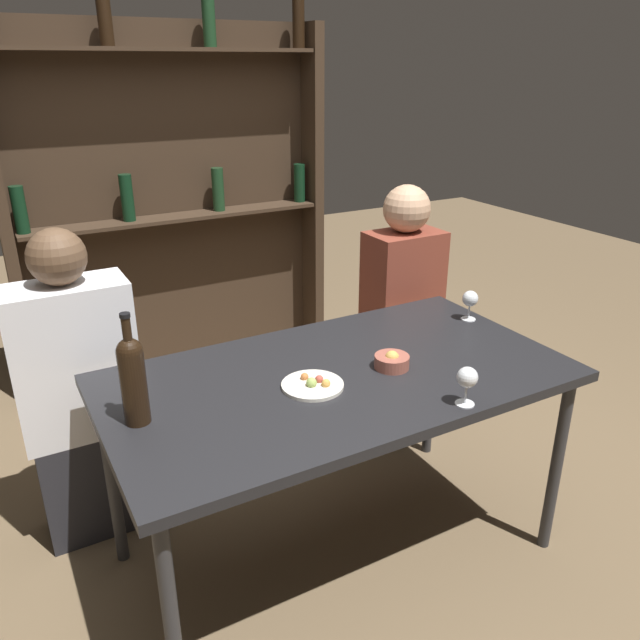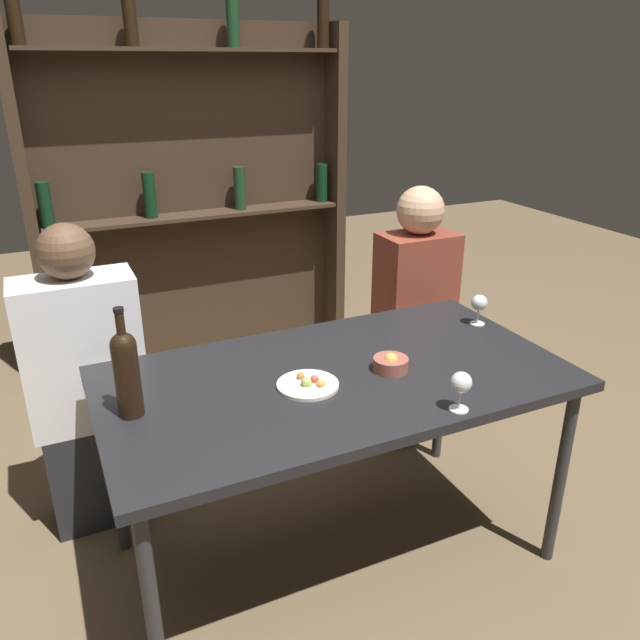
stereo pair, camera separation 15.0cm
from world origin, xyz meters
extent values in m
plane|color=brown|center=(0.00, 0.00, 0.00)|extent=(10.00, 10.00, 0.00)
cube|color=black|center=(0.00, 0.00, 0.75)|extent=(1.58, 0.85, 0.04)
cylinder|color=#2D2D30|center=(-0.73, -0.37, 0.37)|extent=(0.04, 0.04, 0.74)
cylinder|color=#2D2D30|center=(0.73, -0.37, 0.37)|extent=(0.04, 0.04, 0.74)
cylinder|color=#2D2D30|center=(-0.73, 0.37, 0.37)|extent=(0.04, 0.04, 0.74)
cylinder|color=#2D2D30|center=(0.73, 0.37, 0.37)|extent=(0.04, 0.04, 0.74)
cube|color=#38281C|center=(0.00, 1.87, 0.98)|extent=(1.73, 0.02, 1.96)
cube|color=#38281C|center=(-0.86, 1.76, 0.98)|extent=(0.06, 0.18, 1.96)
cube|color=#38281C|center=(0.86, 1.76, 0.98)|extent=(0.06, 0.18, 1.96)
cube|color=#38281C|center=(0.00, 1.76, 0.95)|extent=(1.65, 0.18, 0.02)
cylinder|color=black|center=(-0.78, 1.76, 1.08)|extent=(0.07, 0.07, 0.23)
cylinder|color=black|center=(-0.26, 1.77, 1.08)|extent=(0.07, 0.07, 0.25)
cylinder|color=#19381E|center=(0.25, 1.77, 1.08)|extent=(0.07, 0.07, 0.24)
cylinder|color=black|center=(0.77, 1.77, 1.07)|extent=(0.07, 0.07, 0.22)
cube|color=#38281C|center=(0.00, 1.76, 1.81)|extent=(1.65, 0.18, 0.02)
cylinder|color=black|center=(-0.26, 1.76, 1.94)|extent=(0.07, 0.07, 0.24)
cylinder|color=#19381E|center=(0.26, 1.76, 1.95)|extent=(0.07, 0.07, 0.26)
cylinder|color=black|center=(0.78, 1.76, 1.95)|extent=(0.07, 0.07, 0.26)
cylinder|color=black|center=(-0.67, 0.02, 0.89)|extent=(0.08, 0.08, 0.23)
sphere|color=black|center=(-0.67, 0.02, 1.00)|extent=(0.08, 0.08, 0.08)
cylinder|color=black|center=(-0.67, 0.02, 1.05)|extent=(0.03, 0.03, 0.10)
cylinder|color=black|center=(-0.67, 0.02, 1.11)|extent=(0.03, 0.03, 0.01)
cylinder|color=silver|center=(0.23, -0.37, 0.77)|extent=(0.06, 0.06, 0.00)
cylinder|color=silver|center=(0.23, -0.37, 0.81)|extent=(0.01, 0.01, 0.07)
sphere|color=silver|center=(0.23, -0.37, 0.87)|extent=(0.07, 0.07, 0.07)
cylinder|color=silver|center=(0.71, 0.15, 0.77)|extent=(0.06, 0.06, 0.00)
cylinder|color=silver|center=(0.71, 0.15, 0.81)|extent=(0.01, 0.01, 0.07)
sphere|color=silver|center=(0.71, 0.15, 0.87)|extent=(0.06, 0.06, 0.06)
cylinder|color=silver|center=(-0.12, -0.04, 0.78)|extent=(0.20, 0.20, 0.01)
sphere|color=#99B256|center=(-0.13, -0.05, 0.80)|extent=(0.03, 0.03, 0.03)
sphere|color=gold|center=(-0.09, -0.08, 0.79)|extent=(0.03, 0.03, 0.03)
sphere|color=#C67038|center=(-0.13, 0.00, 0.79)|extent=(0.03, 0.03, 0.03)
sphere|color=#B74C3D|center=(-0.10, -0.04, 0.79)|extent=(0.03, 0.03, 0.03)
cylinder|color=#995142|center=(0.18, -0.05, 0.80)|extent=(0.12, 0.12, 0.05)
sphere|color=gold|center=(0.18, -0.05, 0.81)|extent=(0.05, 0.05, 0.05)
cube|color=#26262B|center=(-0.76, 0.60, 0.23)|extent=(0.39, 0.22, 0.45)
cube|color=white|center=(-0.76, 0.60, 0.74)|extent=(0.43, 0.22, 0.59)
sphere|color=brown|center=(-0.76, 0.60, 1.14)|extent=(0.20, 0.20, 0.20)
cube|color=#26262B|center=(0.71, 0.60, 0.23)|extent=(0.31, 0.22, 0.45)
cube|color=brown|center=(0.71, 0.60, 0.74)|extent=(0.35, 0.22, 0.59)
sphere|color=tan|center=(0.71, 0.60, 1.15)|extent=(0.21, 0.21, 0.21)
camera|label=1|loc=(-0.98, -1.62, 1.75)|focal=35.00mm
camera|label=2|loc=(-0.84, -1.69, 1.75)|focal=35.00mm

